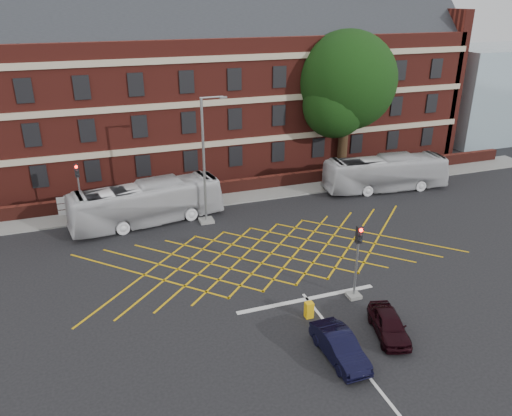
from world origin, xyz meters
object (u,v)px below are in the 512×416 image
object	(u,v)px
car_navy	(340,346)
traffic_light_near	(356,269)
utility_cabinet	(309,310)
street_lamp	(206,181)
direction_signs	(66,207)
deciduous_tree	(346,88)
bus_left	(147,203)
bus_right	(386,173)
car_maroon	(389,324)
traffic_light_far	(81,197)

from	to	relation	value
car_navy	traffic_light_near	distance (m)	5.29
utility_cabinet	traffic_light_near	bearing A→B (deg)	15.41
car_navy	street_lamp	size ratio (longest dim) A/B	0.41
car_navy	direction_signs	world-z (taller)	direction_signs
deciduous_tree	street_lamp	bearing A→B (deg)	-153.56
bus_left	bus_right	size ratio (longest dim) A/B	1.04
car_maroon	street_lamp	distance (m)	16.66
bus_left	traffic_light_far	world-z (taller)	traffic_light_far
traffic_light_near	utility_cabinet	bearing A→B (deg)	-164.59
car_navy	street_lamp	bearing A→B (deg)	95.80
deciduous_tree	bus_left	bearing A→B (deg)	-162.10
traffic_light_far	utility_cabinet	distance (m)	19.56
deciduous_tree	traffic_light_near	size ratio (longest dim) A/B	2.95
traffic_light_far	utility_cabinet	bearing A→B (deg)	-57.45
bus_left	utility_cabinet	distance (m)	15.65
bus_right	car_navy	bearing A→B (deg)	148.37
utility_cabinet	street_lamp	bearing A→B (deg)	98.79
bus_right	traffic_light_far	bearing A→B (deg)	91.48
car_maroon	traffic_light_near	xyz separation A→B (m)	(0.06, 3.42, 1.18)
bus_right	car_maroon	world-z (taller)	bus_right
bus_right	street_lamp	world-z (taller)	street_lamp
car_maroon	traffic_light_near	bearing A→B (deg)	103.88
car_maroon	street_lamp	world-z (taller)	street_lamp
car_navy	deciduous_tree	size ratio (longest dim) A/B	0.30
car_maroon	direction_signs	size ratio (longest dim) A/B	1.57
car_navy	traffic_light_near	bearing A→B (deg)	51.89
car_navy	direction_signs	size ratio (longest dim) A/B	1.69
traffic_light_far	traffic_light_near	bearing A→B (deg)	-48.94
car_navy	deciduous_tree	distance (m)	27.91
bus_left	traffic_light_near	world-z (taller)	traffic_light_near
car_navy	utility_cabinet	bearing A→B (deg)	88.56
bus_right	traffic_light_near	xyz separation A→B (m)	(-10.64, -13.64, 0.30)
traffic_light_near	direction_signs	size ratio (longest dim) A/B	1.94
traffic_light_near	traffic_light_far	world-z (taller)	same
car_maroon	deciduous_tree	xyz separation A→B (m)	(9.80, 23.06, 7.04)
car_navy	deciduous_tree	bearing A→B (deg)	60.41
car_navy	traffic_light_far	size ratio (longest dim) A/B	0.87
traffic_light_near	street_lamp	world-z (taller)	street_lamp
car_navy	bus_left	bearing A→B (deg)	107.75
car_maroon	deciduous_tree	distance (m)	26.03
utility_cabinet	car_navy	bearing A→B (deg)	-90.24
traffic_light_far	street_lamp	bearing A→B (deg)	-21.55
direction_signs	car_navy	bearing A→B (deg)	-59.04
traffic_light_near	direction_signs	distance (m)	21.08
deciduous_tree	bus_right	bearing A→B (deg)	-81.41
car_navy	traffic_light_far	bearing A→B (deg)	116.78
utility_cabinet	traffic_light_far	bearing A→B (deg)	122.55
bus_left	street_lamp	xyz separation A→B (m)	(4.05, -1.28, 1.59)
bus_left	traffic_light_near	size ratio (longest dim) A/B	2.55
traffic_light_near	utility_cabinet	world-z (taller)	traffic_light_near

